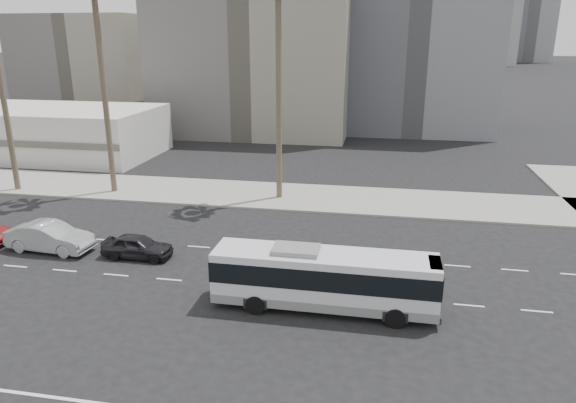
# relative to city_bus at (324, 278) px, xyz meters

# --- Properties ---
(ground) EXTENTS (700.00, 700.00, 0.00)m
(ground) POSITION_rel_city_bus_xyz_m (-2.27, 1.45, -1.55)
(ground) COLOR black
(ground) RESTS_ON ground
(sidewalk_north) EXTENTS (120.00, 7.00, 0.15)m
(sidewalk_north) POSITION_rel_city_bus_xyz_m (-2.27, 16.95, -1.48)
(sidewalk_north) COLOR gray
(sidewalk_north) RESTS_ON ground
(commercial_low) EXTENTS (22.00, 12.16, 5.00)m
(commercial_low) POSITION_rel_city_bus_xyz_m (-32.27, 27.44, 0.95)
(commercial_low) COLOR beige
(commercial_low) RESTS_ON ground
(midrise_beige_west) EXTENTS (24.00, 18.00, 18.00)m
(midrise_beige_west) POSITION_rel_city_bus_xyz_m (-14.27, 46.45, 7.45)
(midrise_beige_west) COLOR slate
(midrise_beige_west) RESTS_ON ground
(midrise_gray_center) EXTENTS (20.00, 20.00, 26.00)m
(midrise_gray_center) POSITION_rel_city_bus_xyz_m (5.73, 53.45, 11.45)
(midrise_gray_center) COLOR #55575E
(midrise_gray_center) RESTS_ON ground
(midrise_beige_far) EXTENTS (18.00, 16.00, 15.00)m
(midrise_beige_far) POSITION_rel_city_bus_xyz_m (-40.27, 51.45, 5.95)
(midrise_beige_far) COLOR slate
(midrise_beige_far) RESTS_ON ground
(city_bus) EXTENTS (10.30, 2.52, 2.95)m
(city_bus) POSITION_rel_city_bus_xyz_m (0.00, 0.00, 0.00)
(city_bus) COLOR silver
(city_bus) RESTS_ON ground
(car_a) EXTENTS (1.62, 4.03, 1.37)m
(car_a) POSITION_rel_city_bus_xyz_m (-11.16, 3.86, -0.87)
(car_a) COLOR black
(car_a) RESTS_ON ground
(car_b) EXTENTS (2.15, 5.25, 1.69)m
(car_b) POSITION_rel_city_bus_xyz_m (-16.66, 3.86, -0.71)
(car_b) COLOR #97989A
(car_b) RESTS_ON ground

